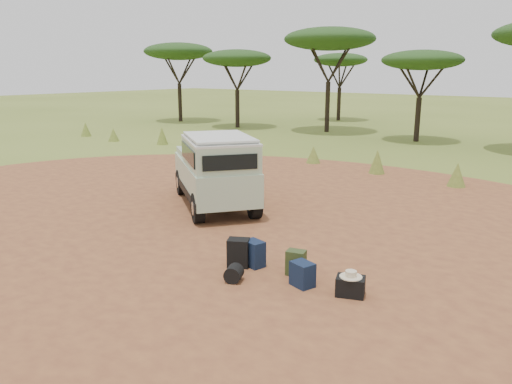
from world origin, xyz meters
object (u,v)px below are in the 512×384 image
Objects in this scene: backpack_black at (238,253)px; backpack_navy at (254,254)px; duffel_navy at (302,274)px; hard_case at (350,286)px; walking_staff at (204,180)px; safari_vehicle at (215,172)px; backpack_olive at (296,263)px.

backpack_black is 1.07× the size of backpack_navy.
duffel_navy is (1.49, -0.02, -0.06)m from backpack_black.
walking_staff is at bearing 134.29° from hard_case.
walking_staff is (-0.27, -0.15, -0.25)m from safari_vehicle.
hard_case is at bearing -60.91° from walking_staff.
hard_case is (0.85, 0.18, -0.06)m from duffel_navy.
hard_case is at bearing -23.53° from backpack_olive.
duffel_navy is (0.37, -0.36, -0.02)m from backpack_olive.
backpack_black reaches higher than hard_case.
backpack_black is at bearing -74.89° from walking_staff.
backpack_navy reaches higher than backpack_olive.
safari_vehicle is 2.79× the size of walking_staff.
backpack_olive is at bearing -64.59° from walking_staff.
walking_staff reaches higher than hard_case.
walking_staff is 4.72m from backpack_navy.
backpack_black is at bearing 162.62° from hard_case.
walking_staff is at bearing 158.89° from backpack_navy.
duffel_navy is at bearing 170.45° from hard_case.
walking_staff is 3.28× the size of backpack_olive.
safari_vehicle reaches higher than duffel_navy.
safari_vehicle reaches higher than backpack_olive.
hard_case is at bearing -24.80° from backpack_black.
duffel_navy is at bearing 4.39° from backpack_navy.
backpack_black is 2.35m from hard_case.
backpack_olive reaches higher than duffel_navy.
safari_vehicle is 5.26m from backpack_olive.
hard_case is (2.34, 0.16, -0.11)m from backpack_black.
duffel_navy is at bearing 4.29° from safari_vehicle.
backpack_olive reaches higher than hard_case.
backpack_black is 1.17× the size of backpack_olive.
hard_case is (1.23, -0.18, -0.07)m from backpack_olive.
backpack_navy is at bearing -172.67° from duffel_navy.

